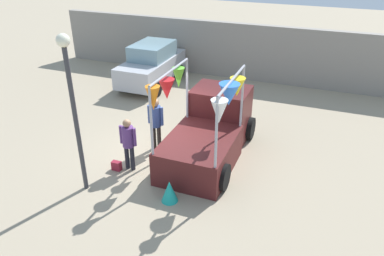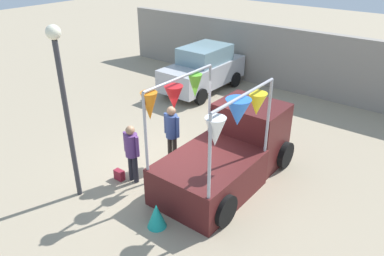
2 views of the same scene
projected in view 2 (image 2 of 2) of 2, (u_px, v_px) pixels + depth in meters
name	position (u px, v px, depth m)	size (l,w,h in m)	color
ground_plane	(176.00, 169.00, 10.51)	(60.00, 60.00, 0.00)	gray
vendor_truck	(231.00, 148.00, 9.84)	(2.40, 4.04, 2.94)	#4C1919
parked_car	(203.00, 69.00, 15.65)	(1.88, 4.00, 1.88)	#B7B7BC
person_customer	(132.00, 149.00, 9.59)	(0.53, 0.34, 1.63)	black
person_vendor	(172.00, 130.00, 10.35)	(0.53, 0.34, 1.77)	#2D2823
handbag	(119.00, 175.00, 10.02)	(0.28, 0.16, 0.28)	maroon
street_lamp	(63.00, 93.00, 8.28)	(0.32, 0.32, 4.23)	#333338
brick_boundary_wall	(297.00, 61.00, 15.40)	(18.00, 0.36, 2.60)	gray
folded_kite_bundle_teal	(157.00, 216.00, 8.30)	(0.44, 0.44, 0.60)	teal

